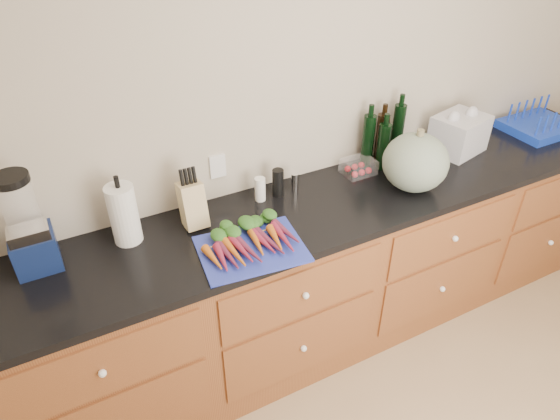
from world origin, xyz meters
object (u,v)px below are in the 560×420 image
paper_towel (124,214)px  dish_rack (539,124)px  squash (415,162)px  cutting_board (251,249)px  blender_appliance (28,229)px  knife_block (193,205)px  carrots (247,239)px  tomato_box (358,167)px

paper_towel → dish_rack: size_ratio=0.66×
squash → paper_towel: bearing=170.3°
cutting_board → squash: size_ratio=1.36×
blender_appliance → knife_block: bearing=-1.5°
carrots → blender_appliance: (-0.82, 0.28, 0.16)m
knife_block → tomato_box: size_ratio=1.26×
tomato_box → knife_block: bearing=-178.2°
blender_appliance → cutting_board: bearing=-21.1°
paper_towel → knife_block: size_ratio=1.31×
squash → dish_rack: 1.17m
blender_appliance → tomato_box: size_ratio=2.60×
carrots → squash: size_ratio=1.16×
blender_appliance → dish_rack: bearing=-1.5°
carrots → knife_block: size_ratio=1.82×
paper_towel → dish_rack: (2.56, -0.08, -0.10)m
carrots → blender_appliance: blender_appliance is taller
cutting_board → carrots: (0.00, 0.04, 0.03)m
squash → knife_block: (-1.10, 0.22, -0.04)m
cutting_board → tomato_box: 0.86m
squash → paper_towel: squash is taller
knife_block → tomato_box: (0.95, 0.03, -0.07)m
cutting_board → knife_block: size_ratio=2.13×
cutting_board → paper_towel: bearing=144.8°
carrots → tomato_box: 0.85m
knife_block → paper_towel: bearing=176.2°
carrots → tomato_box: bearing=20.2°
cutting_board → paper_towel: size_ratio=1.62×
paper_towel → squash: bearing=-9.7°
squash → knife_block: size_ratio=1.57×
squash → blender_appliance: (-1.78, 0.24, 0.04)m
knife_block → carrots: bearing=-60.1°
carrots → cutting_board: bearing=-90.0°
cutting_board → dish_rack: size_ratio=1.07×
cutting_board → squash: (0.95, 0.08, 0.14)m
cutting_board → blender_appliance: 0.90m
squash → blender_appliance: bearing=172.4°
cutting_board → knife_block: knife_block is taller
blender_appliance → paper_towel: blender_appliance is taller
squash → tomato_box: (-0.16, 0.25, -0.11)m
carrots → paper_towel: paper_towel is taller
squash → dish_rack: bearing=7.9°
cutting_board → paper_towel: 0.57m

